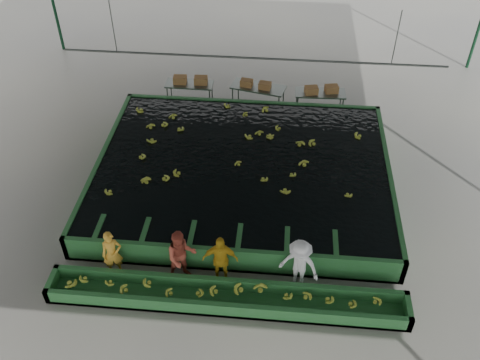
# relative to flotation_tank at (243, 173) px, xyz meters

# --- Properties ---
(ground) EXTENTS (80.00, 80.00, 0.00)m
(ground) POSITION_rel_flotation_tank_xyz_m (0.00, -1.50, -0.45)
(ground) COLOR gray
(ground) RESTS_ON ground
(shed_roof) EXTENTS (20.00, 22.00, 0.04)m
(shed_roof) POSITION_rel_flotation_tank_xyz_m (0.00, -1.50, 4.55)
(shed_roof) COLOR slate
(shed_roof) RESTS_ON shed_posts
(shed_posts) EXTENTS (20.00, 22.00, 5.00)m
(shed_posts) POSITION_rel_flotation_tank_xyz_m (0.00, -1.50, 2.05)
(shed_posts) COLOR #0F341D
(shed_posts) RESTS_ON ground
(flotation_tank) EXTENTS (10.00, 8.00, 0.90)m
(flotation_tank) POSITION_rel_flotation_tank_xyz_m (0.00, 0.00, 0.00)
(flotation_tank) COLOR #27642F
(flotation_tank) RESTS_ON ground
(tank_water) EXTENTS (9.70, 7.70, 0.00)m
(tank_water) POSITION_rel_flotation_tank_xyz_m (0.00, -0.00, 0.40)
(tank_water) COLOR black
(tank_water) RESTS_ON flotation_tank
(sorting_trough) EXTENTS (10.00, 1.00, 0.50)m
(sorting_trough) POSITION_rel_flotation_tank_xyz_m (0.00, -5.10, -0.20)
(sorting_trough) COLOR #27642F
(sorting_trough) RESTS_ON ground
(cableway_rail) EXTENTS (0.08, 0.08, 14.00)m
(cableway_rail) POSITION_rel_flotation_tank_xyz_m (0.00, 3.50, 2.55)
(cableway_rail) COLOR #59605B
(cableway_rail) RESTS_ON shed_roof
(rail_hanger_left) EXTENTS (0.04, 0.04, 2.00)m
(rail_hanger_left) POSITION_rel_flotation_tank_xyz_m (-5.00, 3.50, 3.55)
(rail_hanger_left) COLOR #59605B
(rail_hanger_left) RESTS_ON shed_roof
(rail_hanger_right) EXTENTS (0.04, 0.04, 2.00)m
(rail_hanger_right) POSITION_rel_flotation_tank_xyz_m (5.00, 3.50, 3.55)
(rail_hanger_right) COLOR #59605B
(rail_hanger_right) RESTS_ON shed_roof
(worker_a) EXTENTS (0.67, 0.56, 1.58)m
(worker_a) POSITION_rel_flotation_tank_xyz_m (-3.35, -4.30, 0.34)
(worker_a) COLOR gold
(worker_a) RESTS_ON ground
(worker_b) EXTENTS (1.07, 0.96, 1.80)m
(worker_b) POSITION_rel_flotation_tank_xyz_m (-1.35, -4.30, 0.45)
(worker_b) COLOR #AD4633
(worker_b) RESTS_ON ground
(worker_c) EXTENTS (1.04, 0.49, 1.73)m
(worker_c) POSITION_rel_flotation_tank_xyz_m (-0.25, -4.30, 0.41)
(worker_c) COLOR gold
(worker_c) RESTS_ON ground
(worker_d) EXTENTS (1.29, 0.99, 1.77)m
(worker_d) POSITION_rel_flotation_tank_xyz_m (1.96, -4.30, 0.43)
(worker_d) COLOR white
(worker_d) RESTS_ON ground
(packing_table_left) EXTENTS (1.97, 0.81, 0.89)m
(packing_table_left) POSITION_rel_flotation_tank_xyz_m (-2.68, 5.04, -0.00)
(packing_table_left) COLOR #59605B
(packing_table_left) RESTS_ON ground
(packing_table_mid) EXTENTS (2.33, 1.34, 0.99)m
(packing_table_mid) POSITION_rel_flotation_tank_xyz_m (0.19, 4.89, 0.05)
(packing_table_mid) COLOR #59605B
(packing_table_mid) RESTS_ON ground
(packing_table_right) EXTENTS (2.04, 0.88, 0.92)m
(packing_table_right) POSITION_rel_flotation_tank_xyz_m (2.72, 4.80, 0.01)
(packing_table_right) COLOR #59605B
(packing_table_right) RESTS_ON ground
(box_stack_left) EXTENTS (1.42, 0.45, 0.30)m
(box_stack_left) POSITION_rel_flotation_tank_xyz_m (-2.63, 5.06, 0.44)
(box_stack_left) COLOR olive
(box_stack_left) RESTS_ON packing_table_left
(box_stack_mid) EXTENTS (1.29, 0.57, 0.27)m
(box_stack_mid) POSITION_rel_flotation_tank_xyz_m (0.09, 4.83, 0.55)
(box_stack_mid) COLOR olive
(box_stack_mid) RESTS_ON packing_table_mid
(box_stack_right) EXTENTS (1.40, 0.64, 0.29)m
(box_stack_right) POSITION_rel_flotation_tank_xyz_m (2.75, 4.78, 0.47)
(box_stack_right) COLOR olive
(box_stack_right) RESTS_ON packing_table_right
(floating_bananas) EXTENTS (9.39, 6.40, 0.13)m
(floating_bananas) POSITION_rel_flotation_tank_xyz_m (0.00, 0.80, 0.40)
(floating_bananas) COLOR #9EA930
(floating_bananas) RESTS_ON tank_water
(trough_bananas) EXTENTS (9.02, 0.60, 0.12)m
(trough_bananas) POSITION_rel_flotation_tank_xyz_m (0.00, -5.10, -0.05)
(trough_bananas) COLOR #9EA930
(trough_bananas) RESTS_ON sorting_trough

